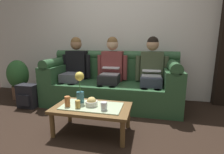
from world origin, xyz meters
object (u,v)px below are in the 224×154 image
person_left (75,67)px  cup_near_left (78,104)px  backpack_left (28,96)px  snack_bowl (91,103)px  coffee_table (92,110)px  potted_plant (18,78)px  couch (111,84)px  cup_far_center (104,106)px  flower_vase (80,86)px  person_middle (111,69)px  person_right (152,70)px  cup_near_right (67,101)px

person_left → cup_near_left: bearing=-64.0°
cup_near_left → backpack_left: bearing=152.0°
snack_bowl → cup_near_left: 0.17m
coffee_table → potted_plant: size_ratio=1.22×
coffee_table → potted_plant: 2.09m
couch → person_left: (-0.71, -0.00, 0.29)m
person_left → cup_far_center: (0.89, -1.16, -0.26)m
couch → snack_bowl: bearing=-90.0°
couch → potted_plant: bearing=-175.7°
coffee_table → snack_bowl: (-0.00, -0.01, 0.10)m
couch → flower_vase: couch is taller
couch → person_middle: size_ratio=1.94×
snack_bowl → potted_plant: (-1.87, 0.93, 0.03)m
person_right → potted_plant: (-2.58, -0.14, -0.23)m
couch → person_right: bearing=-0.3°
cup_far_center → person_left: bearing=127.6°
coffee_table → person_middle: bearing=90.0°
flower_vase → cup_near_left: (0.04, -0.19, -0.17)m
person_middle → potted_plant: 1.89m
potted_plant → cup_near_left: bearing=-30.7°
couch → cup_near_right: 1.19m
snack_bowl → cup_near_left: bearing=-143.9°
person_middle → cup_far_center: size_ratio=12.91×
backpack_left → couch: bearing=20.5°
person_middle → flower_vase: size_ratio=3.03×
coffee_table → cup_far_center: bearing=-27.7°
person_left → couch: bearing=0.3°
couch → cup_near_left: couch is taller
couch → person_left: person_left is taller
person_middle → person_right: same height
flower_vase → backpack_left: 1.34m
cup_near_left → cup_near_right: bearing=172.4°
cup_far_center → potted_plant: 2.30m
person_left → cup_near_left: person_left is taller
person_right → cup_near_right: (-0.99, -1.15, -0.24)m
person_right → person_left: bearing=180.0°
person_right → cup_far_center: (-0.53, -1.16, -0.26)m
person_middle → potted_plant: size_ratio=1.57×
cup_far_center → snack_bowl: bearing=154.6°
person_left → person_middle: (0.71, -0.00, -0.00)m
snack_bowl → flower_vase: bearing=154.5°
flower_vase → couch: bearing=79.4°
couch → person_right: 0.77m
person_left → backpack_left: size_ratio=3.00×
flower_vase → backpack_left: flower_vase is taller
person_left → backpack_left: (-0.67, -0.51, -0.46)m
couch → person_right: (0.71, -0.00, 0.29)m
person_left → person_right: size_ratio=1.00×
snack_bowl → cup_near_right: bearing=-163.7°
cup_far_center → couch: bearing=98.9°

